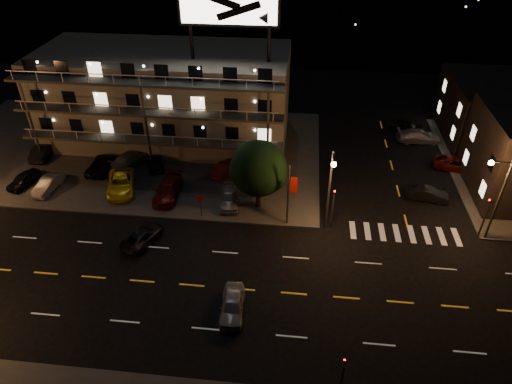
# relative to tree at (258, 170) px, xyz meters

# --- Properties ---
(ground) EXTENTS (140.00, 140.00, 0.00)m
(ground) POSITION_rel_tree_xyz_m (-2.08, -10.75, -4.23)
(ground) COLOR black
(ground) RESTS_ON ground
(curb_nw) EXTENTS (44.00, 24.00, 0.15)m
(curb_nw) POSITION_rel_tree_xyz_m (-16.08, 9.25, -4.16)
(curb_nw) COLOR #373734
(curb_nw) RESTS_ON ground
(motel) EXTENTS (28.00, 13.80, 18.10)m
(motel) POSITION_rel_tree_xyz_m (-12.03, 13.13, 1.11)
(motel) COLOR gray
(motel) RESTS_ON ground
(side_bldg_back) EXTENTS (14.06, 12.00, 7.00)m
(side_bldg_back) POSITION_rel_tree_xyz_m (27.90, 17.25, -0.73)
(side_bldg_back) COLOR black
(side_bldg_back) RESTS_ON ground
(streetlight_nc) EXTENTS (0.44, 1.92, 8.00)m
(streetlight_nc) POSITION_rel_tree_xyz_m (6.42, -2.81, 0.73)
(streetlight_nc) COLOR #2D2D30
(streetlight_nc) RESTS_ON ground
(streetlight_ne) EXTENTS (1.92, 0.44, 8.00)m
(streetlight_ne) POSITION_rel_tree_xyz_m (20.05, -2.45, 0.73)
(streetlight_ne) COLOR #2D2D30
(streetlight_ne) RESTS_ON ground
(signal_nw) EXTENTS (0.20, 0.27, 4.60)m
(signal_nw) POSITION_rel_tree_xyz_m (6.92, -2.25, -1.67)
(signal_nw) COLOR #2D2D30
(signal_nw) RESTS_ON ground
(signal_sw) EXTENTS (0.20, 0.27, 4.60)m
(signal_sw) POSITION_rel_tree_xyz_m (6.92, -19.25, -1.67)
(signal_sw) COLOR #2D2D30
(signal_sw) RESTS_ON ground
(signal_ne) EXTENTS (0.27, 0.20, 4.60)m
(signal_ne) POSITION_rel_tree_xyz_m (19.91, -2.25, -1.67)
(signal_ne) COLOR #2D2D30
(signal_ne) RESTS_ON ground
(banner_north) EXTENTS (0.83, 0.16, 6.40)m
(banner_north) POSITION_rel_tree_xyz_m (3.00, -2.35, -0.81)
(banner_north) COLOR #2D2D30
(banner_north) RESTS_ON ground
(stop_sign) EXTENTS (0.91, 0.11, 2.61)m
(stop_sign) POSITION_rel_tree_xyz_m (-5.08, -2.18, -2.52)
(stop_sign) COLOR #2D2D30
(stop_sign) RESTS_ON ground
(tree) EXTENTS (5.46, 5.26, 6.87)m
(tree) POSITION_rel_tree_xyz_m (0.00, 0.00, 0.00)
(tree) COLOR black
(tree) RESTS_ON curb_nw
(lot_car_0) EXTENTS (2.45, 4.06, 1.29)m
(lot_car_0) POSITION_rel_tree_xyz_m (-24.24, 0.99, -3.44)
(lot_car_0) COLOR black
(lot_car_0) RESTS_ON curb_nw
(lot_car_1) EXTENTS (1.86, 4.13, 1.32)m
(lot_car_1) POSITION_rel_tree_xyz_m (-21.32, 0.37, -3.43)
(lot_car_1) COLOR gray
(lot_car_1) RESTS_ON curb_nw
(lot_car_2) EXTENTS (4.03, 6.00, 1.53)m
(lot_car_2) POSITION_rel_tree_xyz_m (-14.00, 1.24, -3.32)
(lot_car_2) COLOR yellow
(lot_car_2) RESTS_ON curb_nw
(lot_car_3) EXTENTS (2.14, 5.24, 1.52)m
(lot_car_3) POSITION_rel_tree_xyz_m (-8.99, 0.65, -3.32)
(lot_car_3) COLOR #55110C
(lot_car_3) RESTS_ON curb_nw
(lot_car_4) EXTENTS (2.28, 4.68, 1.54)m
(lot_car_4) POSITION_rel_tree_xyz_m (-2.73, 0.12, -3.31)
(lot_car_4) COLOR gray
(lot_car_4) RESTS_ON curb_nw
(lot_car_5) EXTENTS (1.97, 4.71, 1.51)m
(lot_car_5) POSITION_rel_tree_xyz_m (-24.95, 6.68, -3.33)
(lot_car_5) COLOR black
(lot_car_5) RESTS_ON curb_nw
(lot_car_6) EXTENTS (2.45, 4.97, 1.36)m
(lot_car_6) POSITION_rel_tree_xyz_m (-17.41, 4.63, -3.41)
(lot_car_6) COLOR black
(lot_car_6) RESTS_ON curb_nw
(lot_car_7) EXTENTS (3.98, 5.57, 1.50)m
(lot_car_7) POSITION_rel_tree_xyz_m (-14.62, 6.16, -3.33)
(lot_car_7) COLOR gray
(lot_car_7) RESTS_ON curb_nw
(lot_car_8) EXTENTS (2.99, 4.23, 1.34)m
(lot_car_8) POSITION_rel_tree_xyz_m (-11.78, 5.74, -3.42)
(lot_car_8) COLOR black
(lot_car_8) RESTS_ON curb_nw
(lot_car_9) EXTENTS (2.82, 4.25, 1.32)m
(lot_car_9) POSITION_rel_tree_xyz_m (-4.05, 5.39, -3.42)
(lot_car_9) COLOR #55110C
(lot_car_9) RESTS_ON curb_nw
(side_car_0) EXTENTS (4.16, 2.00, 1.32)m
(side_car_0) POSITION_rel_tree_xyz_m (16.47, 3.04, -3.58)
(side_car_0) COLOR black
(side_car_0) RESTS_ON ground
(side_car_1) EXTENTS (5.32, 3.29, 1.37)m
(side_car_1) POSITION_rel_tree_xyz_m (20.74, 9.20, -3.55)
(side_car_1) COLOR #55110C
(side_car_1) RESTS_ON ground
(side_car_2) EXTENTS (5.20, 2.26, 1.49)m
(side_car_2) POSITION_rel_tree_xyz_m (17.76, 15.15, -3.49)
(side_car_2) COLOR gray
(side_car_2) RESTS_ON ground
(side_car_3) EXTENTS (4.41, 2.90, 1.40)m
(side_car_3) POSITION_rel_tree_xyz_m (16.86, 17.72, -3.54)
(side_car_3) COLOR black
(side_car_3) RESTS_ON ground
(road_car_east) EXTENTS (1.92, 4.27, 1.42)m
(road_car_east) POSITION_rel_tree_xyz_m (-0.50, -13.00, -3.52)
(road_car_east) COLOR gray
(road_car_east) RESTS_ON ground
(road_car_west) EXTENTS (3.34, 4.79, 1.21)m
(road_car_west) POSITION_rel_tree_xyz_m (-9.46, -6.09, -3.63)
(road_car_west) COLOR black
(road_car_west) RESTS_ON ground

